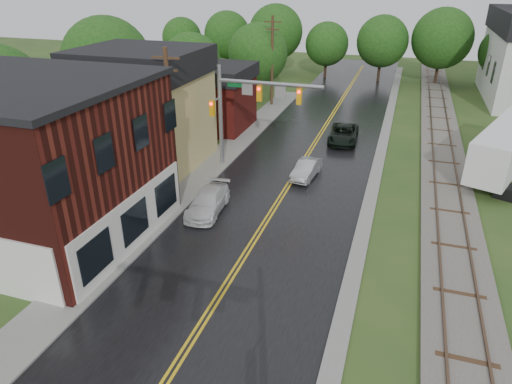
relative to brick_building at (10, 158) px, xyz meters
The scene contains 17 objects.
main_road 19.95m from the brick_building, 50.23° to the left, with size 10.00×90.00×0.02m, color black.
curb_right 27.15m from the brick_building, 48.20° to the left, with size 0.80×70.00×0.12m, color gray.
sidewalk_left 12.52m from the brick_building, 57.86° to the left, with size 2.40×50.00×0.12m, color gray.
brick_building is the anchor object (origin of this frame).
yellow_house 11.14m from the brick_building, 82.32° to the left, with size 8.00×7.00×6.40m, color tan.
darkred_building 20.25m from the brick_building, 82.92° to the left, with size 7.00×6.00×4.40m, color #3F0F0C.
railroad 30.36m from the brick_building, 41.66° to the left, with size 3.20×80.00×0.30m.
traffic_signal_far 15.03m from the brick_building, 53.08° to the left, with size 7.34×0.43×7.20m.
utility_pole_b 9.03m from the brick_building, 50.93° to the left, with size 1.80×0.28×9.00m.
utility_pole_c 29.56m from the brick_building, 78.91° to the left, with size 1.80×0.28×9.00m.
tree_left_b 17.80m from the brick_building, 107.61° to the left, with size 7.60×7.60×9.69m.
tree_left_c 24.94m from the brick_building, 93.14° to the left, with size 6.00×6.00×7.65m.
tree_left_e 31.12m from the brick_building, 83.29° to the left, with size 6.40×6.40×8.16m.
suv_dark 24.80m from the brick_building, 53.35° to the left, with size 2.26×4.91×1.36m, color black.
sedan_silver 17.99m from the brick_building, 41.04° to the left, with size 1.25×3.58×1.18m, color #A8A8AC.
pickup_white 10.71m from the brick_building, 28.57° to the left, with size 1.78×4.38×1.27m, color silver.
semi_trailer 30.95m from the brick_building, 32.02° to the left, with size 6.11×11.16×3.56m.
Camera 1 is at (6.53, -1.96, 12.84)m, focal length 32.00 mm.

